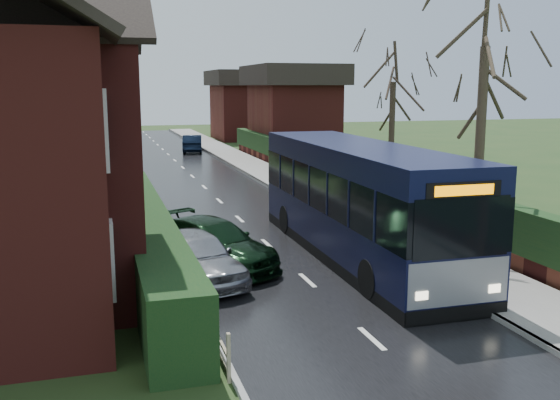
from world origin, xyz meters
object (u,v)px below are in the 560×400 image
object	(u,v)px
car_silver	(196,256)
car_green	(212,244)
bus	(359,202)
bus_stop_sign	(474,218)

from	to	relation	value
car_silver	car_green	distance (m)	1.36
bus	car_green	size ratio (longest dim) A/B	2.41
car_silver	bus_stop_sign	bearing A→B (deg)	-42.58
bus	car_green	world-z (taller)	bus
car_green	car_silver	bearing A→B (deg)	-143.99
bus	bus_stop_sign	xyz separation A→B (m)	(1.00, -4.35, 0.36)
car_silver	bus_stop_sign	world-z (taller)	bus_stop_sign
car_green	bus_stop_sign	world-z (taller)	bus_stop_sign
car_silver	bus_stop_sign	size ratio (longest dim) A/B	1.30
car_green	bus_stop_sign	bearing A→B (deg)	-65.76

